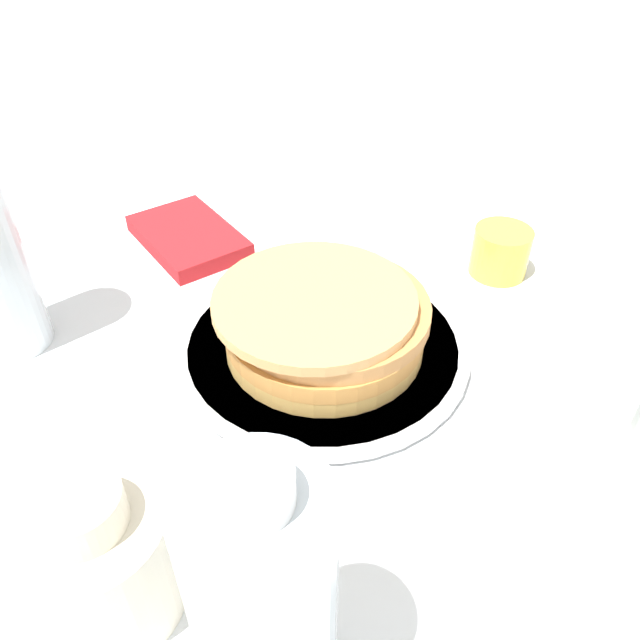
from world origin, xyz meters
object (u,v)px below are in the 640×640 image
(pancake_stack, at_px, (323,321))
(water_bottle_far, at_px, (265,612))
(plate, at_px, (320,346))
(juice_glass, at_px, (500,252))
(cream_jug, at_px, (100,560))

(pancake_stack, height_order, water_bottle_far, water_bottle_far)
(plate, distance_m, juice_glass, 0.25)
(cream_jug, height_order, water_bottle_far, water_bottle_far)
(plate, bearing_deg, water_bottle_far, -21.74)
(pancake_stack, distance_m, juice_glass, 0.25)
(juice_glass, distance_m, water_bottle_far, 0.51)
(pancake_stack, height_order, cream_jug, cream_jug)
(pancake_stack, relative_size, water_bottle_far, 0.96)
(pancake_stack, bearing_deg, juice_glass, 108.65)
(cream_jug, xyz_separation_m, water_bottle_far, (0.09, 0.09, 0.05))
(plate, xyz_separation_m, juice_glass, (-0.07, 0.24, 0.02))
(water_bottle_far, bearing_deg, pancake_stack, 157.60)
(plate, relative_size, pancake_stack, 1.40)
(plate, xyz_separation_m, water_bottle_far, (0.29, -0.11, 0.09))
(pancake_stack, bearing_deg, water_bottle_far, -22.40)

